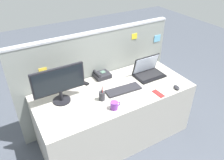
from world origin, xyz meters
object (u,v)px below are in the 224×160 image
computer_mouse_right_hand (177,87)px  pen_cup (102,96)px  desktop_monitor (59,83)px  coffee_mug (114,105)px  laptop (148,71)px  desk_phone (102,75)px  cell_phone_red_case (158,94)px  keyboard_main (123,90)px  tv_remote (83,82)px

computer_mouse_right_hand → pen_cup: 0.91m
desktop_monitor → coffee_mug: 0.63m
computer_mouse_right_hand → coffee_mug: 0.84m
laptop → desk_phone: 0.61m
pen_cup → cell_phone_red_case: bearing=-20.5°
keyboard_main → cell_phone_red_case: bearing=-36.1°
keyboard_main → tv_remote: keyboard_main is taller
keyboard_main → cell_phone_red_case: (0.31, -0.26, -0.01)m
tv_remote → coffee_mug: bearing=-108.0°
cell_phone_red_case → pen_cup: bearing=156.5°
cell_phone_red_case → coffee_mug: coffee_mug is taller
laptop → desktop_monitor: bearing=177.9°
laptop → cell_phone_red_case: (-0.15, -0.40, -0.06)m
laptop → keyboard_main: (-0.47, -0.14, -0.05)m
desktop_monitor → keyboard_main: 0.75m
laptop → keyboard_main: laptop is taller
pen_cup → coffee_mug: bearing=-78.2°
keyboard_main → pen_cup: size_ratio=2.26×
desktop_monitor → tv_remote: bearing=30.8°
tv_remote → keyboard_main: bearing=-74.4°
desk_phone → computer_mouse_right_hand: size_ratio=1.99×
keyboard_main → computer_mouse_right_hand: (0.57, -0.29, 0.01)m
cell_phone_red_case → keyboard_main: bearing=137.2°
desk_phone → laptop: bearing=-24.8°
pen_cup → coffee_mug: size_ratio=1.60×
desk_phone → keyboard_main: 0.40m
desktop_monitor → tv_remote: (0.35, 0.21, -0.23)m
coffee_mug → computer_mouse_right_hand: bearing=-3.7°
desktop_monitor → laptop: (1.16, -0.04, -0.17)m
laptop → desk_phone: (-0.55, 0.25, -0.03)m
desktop_monitor → pen_cup: (0.39, -0.21, -0.18)m
cell_phone_red_case → coffee_mug: (-0.57, 0.03, 0.04)m
keyboard_main → computer_mouse_right_hand: size_ratio=4.27×
pen_cup → coffee_mug: pen_cup is taller
desktop_monitor → desk_phone: bearing=19.0°
desktop_monitor → desk_phone: 0.68m
desk_phone → computer_mouse_right_hand: 0.94m
tv_remote → coffee_mug: size_ratio=1.44×
desktop_monitor → coffee_mug: size_ratio=4.80×
coffee_mug → desk_phone: bearing=74.1°
computer_mouse_right_hand → tv_remote: computer_mouse_right_hand is taller
laptop → keyboard_main: bearing=-163.2°
cell_phone_red_case → computer_mouse_right_hand: bearing=-8.7°
desk_phone → tv_remote: (-0.26, -0.00, -0.02)m
pen_cup → tv_remote: size_ratio=1.11×
tv_remote → cell_phone_red_case: bearing=-70.6°
computer_mouse_right_hand → desktop_monitor: bearing=177.2°
computer_mouse_right_hand → pen_cup: bearing=-178.8°
desk_phone → coffee_mug: bearing=-105.9°
coffee_mug → keyboard_main: bearing=41.6°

